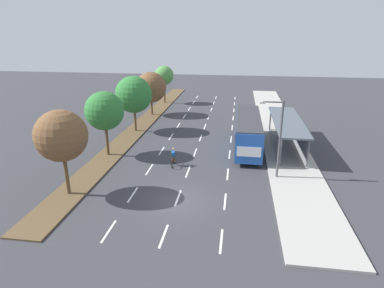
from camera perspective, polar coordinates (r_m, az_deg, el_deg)
The scene contains 15 objects.
ground_plane at distance 24.10m, azimuth -2.69°, elevation -9.99°, with size 140.00×140.00×0.00m, color #38383D.
median_strip at distance 44.04m, azimuth -8.46°, elevation 3.74°, with size 2.60×52.00×0.12m, color brown.
sidewalk_right at distance 42.57m, azimuth 14.86°, elevation 2.76°, with size 4.50×52.00×0.15m, color #ADAAA3.
lane_divider_left at distance 40.28m, azimuth -3.02°, elevation 2.35°, with size 0.14×45.32×0.01m.
lane_divider_center at distance 39.77m, azimuth 1.93°, elevation 2.14°, with size 0.14×45.32×0.01m.
lane_divider_right at distance 39.56m, azimuth 6.98°, elevation 1.91°, with size 0.14×45.32×0.01m.
bus_shelter at distance 35.37m, azimuth 16.72°, elevation 2.24°, with size 2.90×12.12×2.86m.
bus at distance 34.25m, azimuth 9.81°, elevation 2.59°, with size 2.54×11.29×3.37m.
cyclist at distance 29.70m, azimuth -3.29°, elevation -2.42°, with size 0.46×1.82×1.71m.
median_tree_nearest at distance 24.91m, azimuth -22.01°, elevation 1.33°, with size 3.76×3.76×6.47m.
median_tree_second at distance 32.05m, azimuth -15.14°, elevation 5.61°, with size 3.71×3.71×6.29m.
median_tree_third at distance 39.42m, azimuth -10.21°, elevation 8.54°, with size 4.36×4.36×6.64m.
median_tree_fourth at distance 47.23m, azimuth -7.22°, elevation 9.86°, with size 4.35×4.35×6.14m.
median_tree_fifth at distance 54.97m, azimuth -4.93°, elevation 11.89°, with size 3.14×3.14×6.13m.
streetlight at distance 27.03m, azimuth 14.90°, elevation 1.68°, with size 1.91×0.24×6.50m.
Camera 1 is at (4.10, -20.59, 11.85)m, focal length 30.35 mm.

